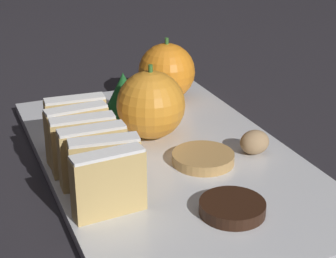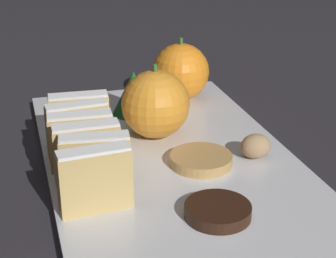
% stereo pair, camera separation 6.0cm
% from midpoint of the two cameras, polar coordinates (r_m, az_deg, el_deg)
% --- Properties ---
extents(ground_plane, '(6.00, 6.00, 0.00)m').
position_cam_midpoint_polar(ground_plane, '(0.62, 2.78, -3.62)').
color(ground_plane, '#28262B').
extents(serving_platter, '(0.26, 0.44, 0.01)m').
position_cam_midpoint_polar(serving_platter, '(0.62, 2.79, -3.13)').
color(serving_platter, silver).
rests_on(serving_platter, ground_plane).
extents(stollen_slice_front, '(0.07, 0.02, 0.06)m').
position_cam_midpoint_polar(stollen_slice_front, '(0.50, -4.02, -5.28)').
color(stollen_slice_front, tan).
rests_on(stollen_slice_front, serving_platter).
extents(stollen_slice_second, '(0.07, 0.03, 0.06)m').
position_cam_midpoint_polar(stollen_slice_second, '(0.53, -4.13, -3.75)').
color(stollen_slice_second, tan).
rests_on(stollen_slice_second, serving_platter).
extents(stollen_slice_third, '(0.07, 0.02, 0.06)m').
position_cam_midpoint_polar(stollen_slice_third, '(0.55, -5.13, -2.48)').
color(stollen_slice_third, tan).
rests_on(stollen_slice_third, serving_platter).
extents(stollen_slice_fourth, '(0.07, 0.02, 0.06)m').
position_cam_midpoint_polar(stollen_slice_fourth, '(0.57, -5.87, -1.29)').
color(stollen_slice_fourth, tan).
rests_on(stollen_slice_fourth, serving_platter).
extents(stollen_slice_fifth, '(0.07, 0.02, 0.06)m').
position_cam_midpoint_polar(stollen_slice_fifth, '(0.60, -6.33, -0.18)').
color(stollen_slice_fifth, tan).
rests_on(stollen_slice_fifth, serving_platter).
extents(stollen_slice_sixth, '(0.07, 0.02, 0.06)m').
position_cam_midpoint_polar(stollen_slice_sixth, '(0.63, -6.28, 0.89)').
color(stollen_slice_sixth, tan).
rests_on(stollen_slice_sixth, serving_platter).
extents(orange_near, '(0.08, 0.08, 0.09)m').
position_cam_midpoint_polar(orange_near, '(0.76, 3.58, 5.78)').
color(orange_near, orange).
rests_on(orange_near, serving_platter).
extents(orange_far, '(0.08, 0.08, 0.09)m').
position_cam_midpoint_polar(orange_far, '(0.64, 1.72, 2.52)').
color(orange_far, orange).
rests_on(orange_far, serving_platter).
extents(walnut, '(0.03, 0.03, 0.03)m').
position_cam_midpoint_polar(walnut, '(0.61, 11.69, -1.79)').
color(walnut, tan).
rests_on(walnut, serving_platter).
extents(chocolate_cookie, '(0.06, 0.06, 0.01)m').
position_cam_midpoint_polar(chocolate_cookie, '(0.51, 8.52, -8.33)').
color(chocolate_cookie, black).
rests_on(chocolate_cookie, serving_platter).
extents(gingerbread_cookie, '(0.07, 0.07, 0.01)m').
position_cam_midpoint_polar(gingerbread_cookie, '(0.59, 6.29, -3.19)').
color(gingerbread_cookie, tan).
rests_on(gingerbread_cookie, serving_platter).
extents(evergreen_sprig, '(0.06, 0.06, 0.06)m').
position_cam_midpoint_polar(evergreen_sprig, '(0.71, -1.08, 3.68)').
color(evergreen_sprig, '#195623').
rests_on(evergreen_sprig, serving_platter).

